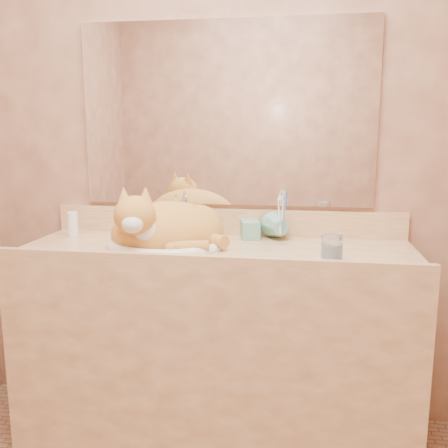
% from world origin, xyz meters
% --- Properties ---
extents(wall_back, '(2.40, 0.02, 2.50)m').
position_xyz_m(wall_back, '(0.00, 1.00, 1.25)').
color(wall_back, brown).
rests_on(wall_back, ground).
extents(vanity_counter, '(1.60, 0.55, 0.85)m').
position_xyz_m(vanity_counter, '(0.00, 0.72, 0.42)').
color(vanity_counter, '#A47649').
rests_on(vanity_counter, floor).
extents(mirror, '(1.30, 0.02, 0.80)m').
position_xyz_m(mirror, '(0.00, 0.99, 1.39)').
color(mirror, white).
rests_on(mirror, wall_back).
extents(sink_basin, '(0.54, 0.47, 0.15)m').
position_xyz_m(sink_basin, '(-0.21, 0.70, 0.92)').
color(sink_basin, white).
rests_on(sink_basin, vanity_counter).
extents(faucet, '(0.07, 0.13, 0.18)m').
position_xyz_m(faucet, '(-0.21, 0.89, 0.94)').
color(faucet, white).
rests_on(faucet, vanity_counter).
extents(cat, '(0.57, 0.52, 0.26)m').
position_xyz_m(cat, '(-0.21, 0.72, 0.93)').
color(cat, '#BA772B').
rests_on(cat, sink_basin).
extents(soap_dispenser, '(0.09, 0.10, 0.17)m').
position_xyz_m(soap_dispenser, '(0.13, 0.87, 0.94)').
color(soap_dispenser, '#6AA995').
rests_on(soap_dispenser, vanity_counter).
extents(toothbrush_cup, '(0.15, 0.15, 0.11)m').
position_xyz_m(toothbrush_cup, '(0.26, 0.87, 0.90)').
color(toothbrush_cup, '#6AA995').
rests_on(toothbrush_cup, vanity_counter).
extents(toothbrushes, '(0.03, 0.03, 0.20)m').
position_xyz_m(toothbrushes, '(0.26, 0.87, 0.97)').
color(toothbrushes, white).
rests_on(toothbrushes, toothbrush_cup).
extents(saucer, '(0.11, 0.11, 0.01)m').
position_xyz_m(saucer, '(0.45, 0.55, 0.85)').
color(saucer, white).
rests_on(saucer, vanity_counter).
extents(water_glass, '(0.08, 0.08, 0.09)m').
position_xyz_m(water_glass, '(0.45, 0.55, 0.91)').
color(water_glass, white).
rests_on(water_glass, saucer).
extents(lotion_bottle, '(0.05, 0.05, 0.11)m').
position_xyz_m(lotion_bottle, '(-0.68, 0.84, 0.91)').
color(lotion_bottle, white).
rests_on(lotion_bottle, vanity_counter).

